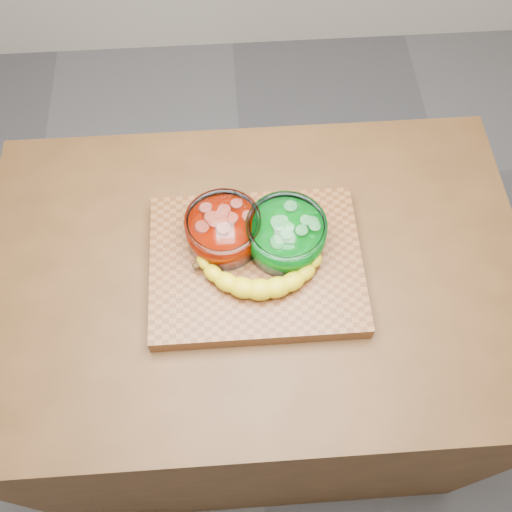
{
  "coord_description": "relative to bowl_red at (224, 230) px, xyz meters",
  "views": [
    {
      "loc": [
        -0.04,
        -0.57,
        2.0
      ],
      "look_at": [
        0.0,
        0.0,
        0.96
      ],
      "focal_mm": 40.0,
      "sensor_mm": 36.0,
      "label": 1
    }
  ],
  "objects": [
    {
      "name": "ground",
      "position": [
        0.06,
        -0.06,
        -0.98
      ],
      "size": [
        3.5,
        3.5,
        0.0
      ],
      "primitive_type": "plane",
      "color": "#5C5D61",
      "rests_on": "ground"
    },
    {
      "name": "bowl_green",
      "position": [
        0.13,
        -0.02,
        0.0
      ],
      "size": [
        0.17,
        0.17,
        0.08
      ],
      "color": "white",
      "rests_on": "cutting_board"
    },
    {
      "name": "banana",
      "position": [
        0.07,
        -0.1,
        -0.02
      ],
      "size": [
        0.3,
        0.14,
        0.04
      ],
      "primitive_type": null,
      "color": "gold",
      "rests_on": "cutting_board"
    },
    {
      "name": "cutting_board",
      "position": [
        0.06,
        -0.06,
        -0.06
      ],
      "size": [
        0.45,
        0.35,
        0.04
      ],
      "primitive_type": "cube",
      "color": "brown",
      "rests_on": "counter"
    },
    {
      "name": "counter",
      "position": [
        0.06,
        -0.06,
        -0.53
      ],
      "size": [
        1.2,
        0.8,
        0.9
      ],
      "primitive_type": "cube",
      "color": "#4F3117",
      "rests_on": "ground"
    },
    {
      "name": "bowl_red",
      "position": [
        0.0,
        0.0,
        0.0
      ],
      "size": [
        0.16,
        0.16,
        0.07
      ],
      "color": "white",
      "rests_on": "cutting_board"
    }
  ]
}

